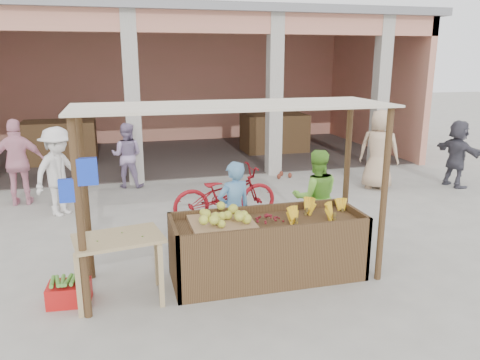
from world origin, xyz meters
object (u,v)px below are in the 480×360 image
object	(u,v)px
red_crate	(69,293)
vendor_green	(316,195)
side_table	(119,247)
vendor_blue	(234,207)
motorcycle	(225,193)
fruit_stall	(267,250)

from	to	relation	value
red_crate	vendor_green	bearing A→B (deg)	20.36
side_table	red_crate	xyz separation A→B (m)	(-0.63, 0.08, -0.57)
vendor_blue	vendor_green	size ratio (longest dim) A/B	0.97
side_table	vendor_blue	world-z (taller)	vendor_blue
motorcycle	vendor_blue	bearing A→B (deg)	166.99
fruit_stall	red_crate	xyz separation A→B (m)	(-2.59, -0.06, -0.27)
side_table	vendor_blue	bearing A→B (deg)	18.26
vendor_green	side_table	bearing A→B (deg)	30.85
red_crate	vendor_blue	bearing A→B (deg)	24.20
fruit_stall	vendor_blue	size ratio (longest dim) A/B	1.63
fruit_stall	vendor_blue	world-z (taller)	vendor_blue
side_table	motorcycle	xyz separation A→B (m)	(1.92, 2.55, -0.17)
fruit_stall	motorcycle	size ratio (longest dim) A/B	1.27
red_crate	vendor_blue	world-z (taller)	vendor_blue
fruit_stall	vendor_green	world-z (taller)	vendor_green
motorcycle	side_table	bearing A→B (deg)	138.45
red_crate	motorcycle	world-z (taller)	motorcycle
vendor_green	motorcycle	distance (m)	1.87
fruit_stall	motorcycle	bearing A→B (deg)	90.87
red_crate	vendor_green	distance (m)	3.92
fruit_stall	vendor_green	bearing A→B (deg)	40.96
side_table	motorcycle	world-z (taller)	motorcycle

